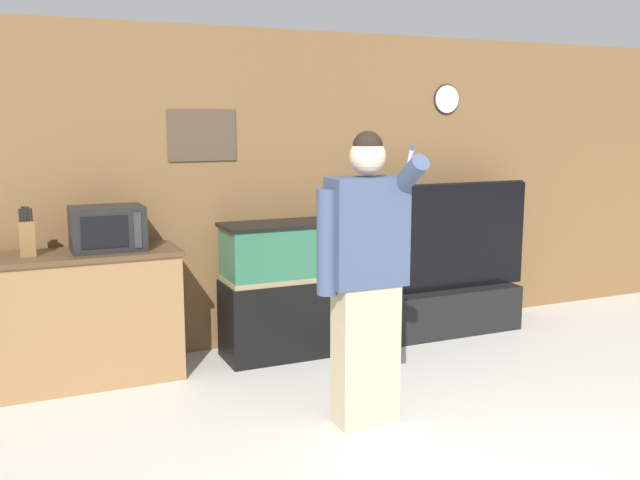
{
  "coord_description": "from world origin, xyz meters",
  "views": [
    {
      "loc": [
        -2.22,
        -2.34,
        1.88
      ],
      "look_at": [
        -0.23,
        2.13,
        1.05
      ],
      "focal_mm": 40.0,
      "sensor_mm": 36.0,
      "label": 1
    }
  ],
  "objects_px": {
    "counter_island": "(82,318)",
    "knife_block": "(27,236)",
    "microwave": "(107,228)",
    "person_standing": "(365,276)",
    "tv_on_stand": "(450,290)",
    "aquarium_on_stand": "(292,289)"
  },
  "relations": [
    {
      "from": "microwave",
      "to": "person_standing",
      "type": "distance_m",
      "value": 1.96
    },
    {
      "from": "counter_island",
      "to": "microwave",
      "type": "bearing_deg",
      "value": 1.97
    },
    {
      "from": "knife_block",
      "to": "person_standing",
      "type": "xyz_separation_m",
      "value": [
        1.85,
        -1.44,
        -0.15
      ]
    },
    {
      "from": "counter_island",
      "to": "microwave",
      "type": "relative_size",
      "value": 2.76
    },
    {
      "from": "microwave",
      "to": "knife_block",
      "type": "relative_size",
      "value": 1.47
    },
    {
      "from": "microwave",
      "to": "aquarium_on_stand",
      "type": "distance_m",
      "value": 1.51
    },
    {
      "from": "microwave",
      "to": "person_standing",
      "type": "relative_size",
      "value": 0.28
    },
    {
      "from": "counter_island",
      "to": "person_standing",
      "type": "distance_m",
      "value": 2.15
    },
    {
      "from": "counter_island",
      "to": "aquarium_on_stand",
      "type": "xyz_separation_m",
      "value": [
        1.6,
        -0.02,
        0.06
      ]
    },
    {
      "from": "knife_block",
      "to": "tv_on_stand",
      "type": "bearing_deg",
      "value": -0.47
    },
    {
      "from": "microwave",
      "to": "tv_on_stand",
      "type": "bearing_deg",
      "value": -0.81
    },
    {
      "from": "counter_island",
      "to": "aquarium_on_stand",
      "type": "relative_size",
      "value": 1.26
    },
    {
      "from": "microwave",
      "to": "aquarium_on_stand",
      "type": "relative_size",
      "value": 0.46
    },
    {
      "from": "counter_island",
      "to": "tv_on_stand",
      "type": "bearing_deg",
      "value": -0.63
    },
    {
      "from": "counter_island",
      "to": "person_standing",
      "type": "xyz_separation_m",
      "value": [
        1.52,
        -1.44,
        0.46
      ]
    },
    {
      "from": "counter_island",
      "to": "person_standing",
      "type": "height_order",
      "value": "person_standing"
    },
    {
      "from": "microwave",
      "to": "person_standing",
      "type": "xyz_separation_m",
      "value": [
        1.31,
        -1.45,
        -0.17
      ]
    },
    {
      "from": "microwave",
      "to": "knife_block",
      "type": "xyz_separation_m",
      "value": [
        -0.53,
        -0.01,
        -0.02
      ]
    },
    {
      "from": "tv_on_stand",
      "to": "person_standing",
      "type": "relative_size",
      "value": 0.86
    },
    {
      "from": "microwave",
      "to": "person_standing",
      "type": "height_order",
      "value": "person_standing"
    },
    {
      "from": "person_standing",
      "to": "counter_island",
      "type": "bearing_deg",
      "value": 136.48
    },
    {
      "from": "counter_island",
      "to": "knife_block",
      "type": "distance_m",
      "value": 0.69
    }
  ]
}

